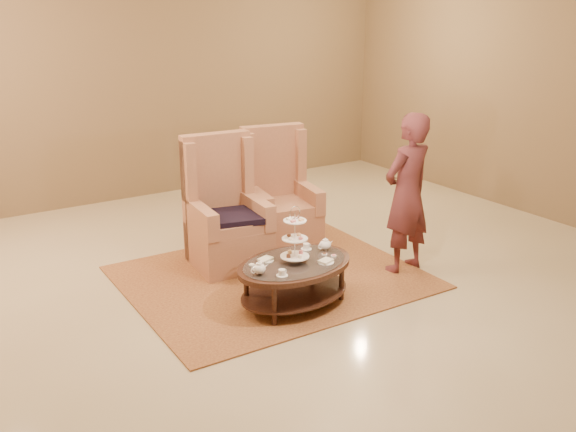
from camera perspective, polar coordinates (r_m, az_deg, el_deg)
ground at (r=6.41m, az=1.01°, el=-6.71°), size 8.00×8.00×0.00m
ceiling at (r=6.41m, az=1.01°, el=-6.71°), size 8.00×8.00×0.02m
wall_back at (r=9.44m, az=-12.84°, el=12.13°), size 8.00×0.04×3.50m
wall_right at (r=8.74m, az=23.87°, el=10.54°), size 0.04×8.00×3.50m
rug at (r=6.71m, az=-1.46°, el=-5.45°), size 2.93×2.46×0.02m
tea_table at (r=5.99m, az=0.59°, el=-4.82°), size 1.26×0.94×0.98m
armchair_left at (r=6.95m, az=-5.60°, el=-0.52°), size 0.83×0.85×1.41m
armchair_right at (r=7.47m, az=-0.80°, el=0.87°), size 0.87×0.89×1.38m
person at (r=6.74m, az=10.53°, el=1.94°), size 0.66×0.48×1.69m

